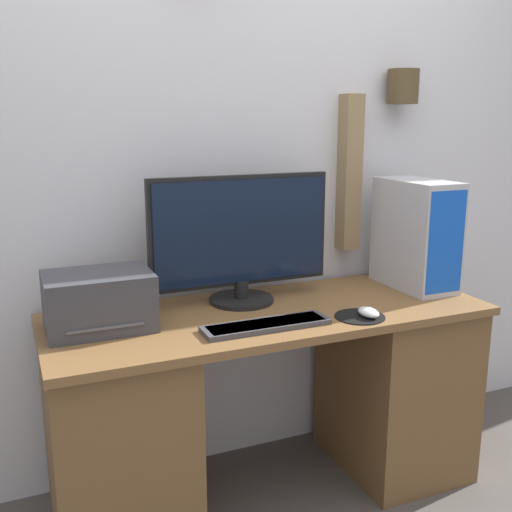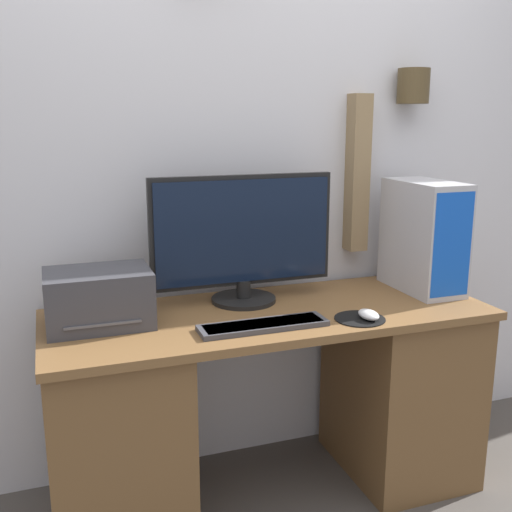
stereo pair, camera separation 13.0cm
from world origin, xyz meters
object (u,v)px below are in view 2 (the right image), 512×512
object	(u,v)px
monitor	(243,237)
computer_tower	(424,236)
keyboard	(263,325)
mouse	(369,315)
printer	(99,298)

from	to	relation	value
monitor	computer_tower	bearing A→B (deg)	-6.97
keyboard	mouse	xyz separation A→B (m)	(0.38, -0.05, 0.01)
keyboard	mouse	bearing A→B (deg)	-7.03
mouse	computer_tower	bearing A→B (deg)	33.75
monitor	printer	size ratio (longest dim) A/B	2.02
monitor	printer	xyz separation A→B (m)	(-0.55, -0.09, -0.16)
keyboard	computer_tower	xyz separation A→B (m)	(0.77, 0.22, 0.21)
mouse	printer	distance (m)	0.93
computer_tower	printer	size ratio (longest dim) A/B	1.28
keyboard	computer_tower	distance (m)	0.83
mouse	printer	size ratio (longest dim) A/B	0.28
monitor	keyboard	xyz separation A→B (m)	(-0.03, -0.31, -0.24)
monitor	printer	bearing A→B (deg)	-170.37
printer	keyboard	bearing A→B (deg)	-22.71
monitor	mouse	bearing A→B (deg)	-45.85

